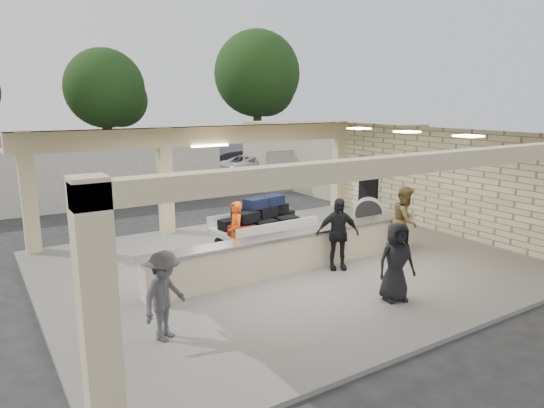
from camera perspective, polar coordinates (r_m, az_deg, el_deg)
ground at (r=13.00m, az=1.60°, el=-7.43°), size 120.00×120.00×0.00m
pavilion at (r=13.26m, az=0.80°, el=-0.95°), size 12.01×10.00×3.55m
baggage_counter at (r=12.42m, az=2.91°, el=-5.52°), size 8.20×0.58×0.98m
luggage_cart at (r=13.79m, az=-1.32°, el=-2.14°), size 2.74×1.76×1.56m
drum_fan at (r=16.36m, az=11.29°, el=-1.05°), size 0.95×0.92×1.10m
baggage_handler at (r=12.75m, az=-4.30°, el=-3.42°), size 0.45×0.66×1.68m
passenger_a at (r=14.11m, az=15.37°, el=-1.85°), size 1.00×0.80×1.90m
passenger_b at (r=12.42m, az=7.73°, el=-3.49°), size 1.15×0.84×1.86m
passenger_c at (r=9.00m, az=-12.53°, el=-10.50°), size 1.10×0.90×1.65m
passenger_d at (r=10.75m, az=14.41°, el=-6.59°), size 0.91×0.56×1.73m
car_white_a at (r=27.58m, az=-1.37°, el=4.50°), size 5.26×3.07×1.42m
car_white_b at (r=29.63m, az=4.79°, el=4.86°), size 4.11×1.59×1.29m
car_dark at (r=30.02m, az=-3.11°, el=5.03°), size 4.04×3.59×1.34m
container_white at (r=21.78m, az=-21.29°, el=3.05°), size 11.50×2.79×2.47m
fence at (r=26.39m, az=10.57°, el=4.71°), size 12.06×0.06×2.03m
tree_mid at (r=37.46m, az=-18.66°, el=12.40°), size 6.00×5.60×8.00m
tree_right at (r=41.22m, az=-1.49°, el=14.66°), size 7.20×7.00×10.00m
adjacent_building at (r=26.10m, az=6.69°, el=5.96°), size 6.00×8.00×3.20m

